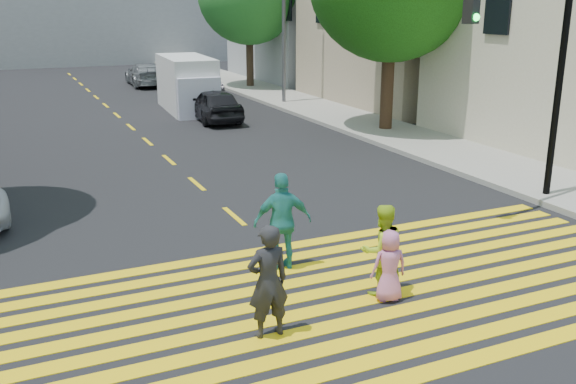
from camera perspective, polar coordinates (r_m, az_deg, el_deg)
ground at (r=9.85m, az=7.41°, el=-12.44°), size 120.00×120.00×0.00m
sidewalk_right at (r=26.28m, az=6.10°, el=6.24°), size 3.00×60.00×0.15m
crosswalk at (r=10.82m, az=3.83°, el=-9.49°), size 13.40×5.30×0.01m
lane_line at (r=30.49m, az=-15.45°, el=7.03°), size 0.12×34.40×0.01m
pedestrian_man at (r=9.36m, az=-1.79°, el=-7.97°), size 0.64×0.43×1.74m
pedestrian_woman at (r=10.82m, az=8.35°, el=-5.11°), size 0.80×0.65×1.58m
pedestrian_child at (r=10.67m, az=8.99°, el=-6.49°), size 0.66×0.49×1.22m
pedestrian_extra at (r=11.67m, az=-0.48°, el=-2.65°), size 1.14×0.64×1.83m
dark_car_near at (r=26.74m, az=-6.53°, el=7.70°), size 1.77×4.02×1.35m
silver_car at (r=38.97m, az=-12.57°, el=10.18°), size 2.05×4.66×1.33m
dark_car_parked at (r=33.57m, az=-7.30°, el=9.38°), size 1.83×3.90×1.23m
white_van at (r=29.41m, az=-8.88°, el=9.32°), size 2.24×5.19×2.39m
traffic_signal at (r=15.81m, az=21.32°, el=11.25°), size 3.72×1.07×5.55m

